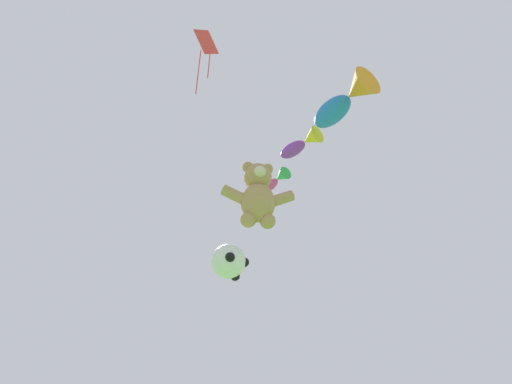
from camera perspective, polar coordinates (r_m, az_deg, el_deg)
teddy_bear_kite at (r=9.93m, az=0.28°, el=-0.32°), size 1.86×0.82×1.89m
soccer_ball_kite at (r=9.26m, az=-3.89°, el=-9.86°), size 0.87×0.87×0.80m
fish_kite_cobalt at (r=12.27m, az=12.55°, el=12.60°), size 1.66×2.34×0.95m
fish_kite_violet at (r=13.30m, az=6.53°, el=6.83°), size 1.35×1.63×0.61m
fish_kite_magenta at (r=14.25m, az=2.74°, el=1.56°), size 1.01×1.50×0.49m
diamond_kite at (r=13.49m, az=-7.18°, el=19.93°), size 0.86×0.80×2.92m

